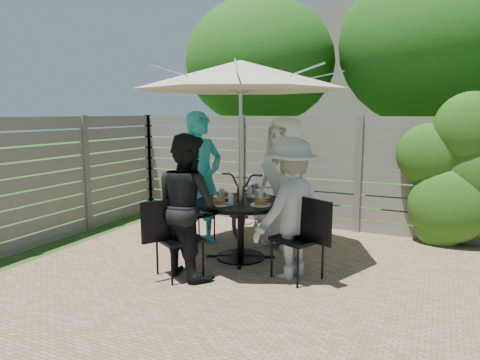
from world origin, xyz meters
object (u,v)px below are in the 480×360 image
at_px(person_back, 284,182).
at_px(glass_left, 221,194).
at_px(glass_front, 231,200).
at_px(plate_right, 261,203).
at_px(coffee_cup, 258,195).
at_px(chair_back, 289,227).
at_px(glass_right, 261,197).
at_px(chair_right, 298,255).
at_px(umbrella, 241,75).
at_px(person_left, 201,179).
at_px(chair_left, 196,225).
at_px(chair_front, 179,254).
at_px(glass_back, 250,192).
at_px(patio_table, 241,219).
at_px(syrup_jug, 240,194).
at_px(person_right, 290,209).
at_px(plate_back, 260,195).
at_px(plate_front, 219,203).
at_px(person_front, 187,206).
at_px(plate_left, 223,195).
at_px(bicycle, 250,198).

relative_size(person_back, glass_left, 13.19).
bearing_deg(glass_front, glass_left, 134.44).
distance_m(plate_right, coffee_cup, 0.34).
distance_m(chair_back, glass_right, 1.07).
bearing_deg(chair_right, glass_front, 20.17).
bearing_deg(umbrella, person_left, 157.44).
distance_m(chair_left, glass_left, 0.92).
relative_size(chair_front, glass_back, 6.71).
relative_size(patio_table, syrup_jug, 9.62).
relative_size(plate_right, glass_left, 1.86).
height_order(chair_left, person_right, person_right).
bearing_deg(plate_right, syrup_jug, 150.66).
xyz_separation_m(person_left, plate_right, (1.10, -0.46, -0.16)).
relative_size(patio_table, umbrella, 0.45).
xyz_separation_m(person_back, person_right, (0.45, -1.08, -0.11)).
relative_size(plate_back, glass_left, 1.86).
distance_m(plate_back, glass_back, 0.15).
xyz_separation_m(plate_front, glass_left, (-0.14, 0.34, 0.05)).
bearing_deg(patio_table, chair_left, 157.46).
bearing_deg(glass_front, chair_back, 72.42).
relative_size(chair_back, plate_front, 3.31).
bearing_deg(glass_front, chair_right, -5.85).
xyz_separation_m(person_back, chair_right, (0.57, -1.14, -0.63)).
xyz_separation_m(chair_right, plate_front, (-1.03, 0.04, 0.50)).
relative_size(umbrella, plate_back, 13.09).
relative_size(umbrella, coffee_cup, 28.37).
xyz_separation_m(chair_right, coffee_cup, (-0.72, 0.54, 0.54)).
xyz_separation_m(person_front, chair_right, (1.21, 0.39, -0.54)).
bearing_deg(plate_left, glass_right, -12.95).
bearing_deg(glass_right, person_right, -32.98).
height_order(person_front, plate_front, person_front).
bearing_deg(chair_front, coffee_cup, 2.98).
bearing_deg(glass_back, chair_front, -107.76).
distance_m(person_back, syrup_jug, 0.79).
xyz_separation_m(chair_front, person_front, (0.05, 0.12, 0.55)).
xyz_separation_m(plate_left, plate_right, (0.66, -0.28, 0.00)).
height_order(chair_right, plate_left, chair_right).
relative_size(person_back, chair_front, 1.97).
height_order(person_front, glass_left, person_front).
height_order(umbrella, chair_front, umbrella).
bearing_deg(person_front, plate_left, -66.55).
bearing_deg(chair_front, person_right, -32.85).
height_order(coffee_cup, bicycle, bicycle).
distance_m(plate_left, glass_front, 0.53).
bearing_deg(plate_left, chair_right, -22.60).
relative_size(chair_back, person_back, 0.47).
relative_size(glass_back, glass_right, 1.00).
bearing_deg(bicycle, syrup_jug, -80.55).
bearing_deg(glass_back, patio_table, -90.56).
bearing_deg(bicycle, glass_right, -71.31).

